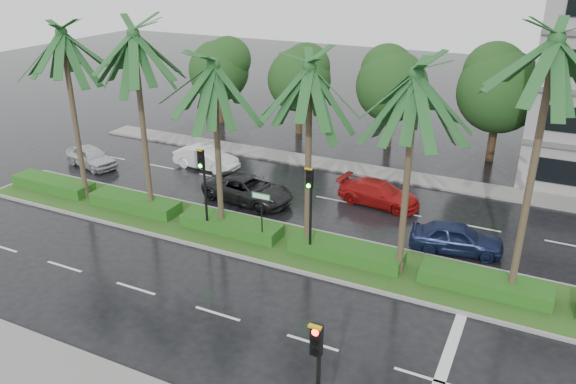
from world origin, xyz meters
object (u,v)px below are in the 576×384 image
at_px(car_blue, 456,238).
at_px(car_white, 206,158).
at_px(signal_near, 317,384).
at_px(car_darkgrey, 248,189).
at_px(signal_median_left, 203,179).
at_px(street_sign, 261,206).
at_px(car_red, 379,193).
at_px(car_silver, 91,157).

bearing_deg(car_blue, car_white, 66.79).
distance_m(signal_near, car_darkgrey, 17.49).
height_order(signal_near, signal_median_left, signal_median_left).
bearing_deg(car_blue, signal_median_left, 98.73).
bearing_deg(signal_near, car_darkgrey, 125.78).
xyz_separation_m(street_sign, car_darkgrey, (-3.17, 4.25, -1.40)).
bearing_deg(car_red, car_darkgrey, 118.74).
bearing_deg(signal_near, car_blue, 84.48).
bearing_deg(car_white, car_darkgrey, -121.04).
xyz_separation_m(signal_near, car_darkgrey, (-10.17, 14.12, -1.78)).
distance_m(signal_median_left, car_blue, 12.10).
distance_m(car_white, car_red, 11.63).
distance_m(signal_near, car_silver, 26.39).
xyz_separation_m(street_sign, car_red, (3.49, 7.02, -1.46)).
bearing_deg(car_darkgrey, signal_median_left, -171.21).
height_order(street_sign, car_blue, street_sign).
bearing_deg(signal_median_left, car_blue, 18.15).
distance_m(car_silver, car_white, 7.48).
relative_size(car_darkgrey, car_blue, 1.24).
relative_size(signal_median_left, car_darkgrey, 0.84).
xyz_separation_m(car_red, car_blue, (4.81, -3.50, 0.06)).
bearing_deg(signal_median_left, signal_near, -44.09).
bearing_deg(car_white, car_red, -89.99).
distance_m(signal_near, car_blue, 13.57).
height_order(street_sign, car_white, street_sign).
height_order(car_white, car_blue, car_blue).
height_order(car_silver, car_red, car_silver).
relative_size(signal_near, car_darkgrey, 0.84).
height_order(car_darkgrey, car_red, car_darkgrey).
bearing_deg(car_red, car_white, 93.50).
height_order(signal_near, car_white, signal_near).
xyz_separation_m(car_white, car_red, (11.62, -0.53, -0.05)).
height_order(car_silver, car_white, car_white).
relative_size(street_sign, car_red, 0.57).
distance_m(car_white, car_darkgrey, 5.96).
height_order(signal_near, car_red, signal_near).
xyz_separation_m(signal_near, car_red, (-3.51, 16.89, -1.84)).
bearing_deg(car_blue, car_red, 44.54).
bearing_deg(signal_near, car_red, 101.76).
bearing_deg(signal_median_left, car_white, 123.57).
bearing_deg(street_sign, car_silver, 163.01).
bearing_deg(car_darkgrey, street_sign, -136.67).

